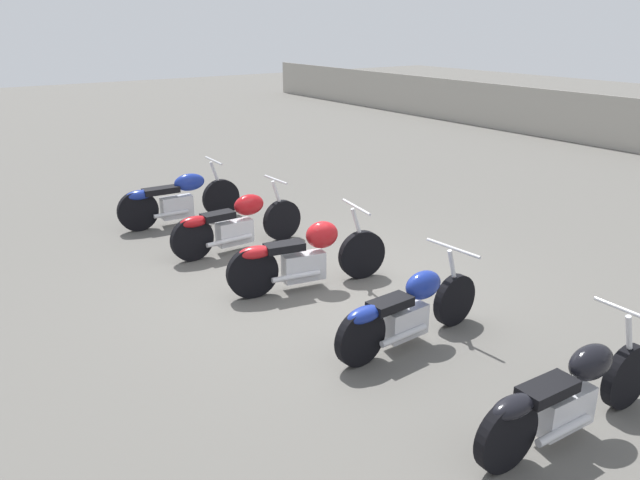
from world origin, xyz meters
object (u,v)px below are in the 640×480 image
at_px(motorcycle_slot_0, 178,199).
at_px(motorcycle_slot_3, 408,310).
at_px(motorcycle_slot_2, 307,255).
at_px(motorcycle_slot_1, 236,223).
at_px(motorcycle_slot_4, 569,395).

height_order(motorcycle_slot_0, motorcycle_slot_3, motorcycle_slot_0).
bearing_deg(motorcycle_slot_3, motorcycle_slot_2, 177.87).
relative_size(motorcycle_slot_0, motorcycle_slot_1, 0.98).
relative_size(motorcycle_slot_0, motorcycle_slot_3, 1.05).
xyz_separation_m(motorcycle_slot_0, motorcycle_slot_4, (7.32, 0.34, -0.03)).
height_order(motorcycle_slot_1, motorcycle_slot_3, motorcycle_slot_1).
height_order(motorcycle_slot_1, motorcycle_slot_4, motorcycle_slot_1).
bearing_deg(motorcycle_slot_2, motorcycle_slot_4, 11.27).
relative_size(motorcycle_slot_2, motorcycle_slot_4, 1.01).
bearing_deg(motorcycle_slot_2, motorcycle_slot_3, 11.92).
distance_m(motorcycle_slot_0, motorcycle_slot_3, 5.39).
distance_m(motorcycle_slot_1, motorcycle_slot_2, 1.77).
bearing_deg(motorcycle_slot_0, motorcycle_slot_3, 6.40).
distance_m(motorcycle_slot_0, motorcycle_slot_4, 7.33).
bearing_deg(motorcycle_slot_1, motorcycle_slot_4, 0.21).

